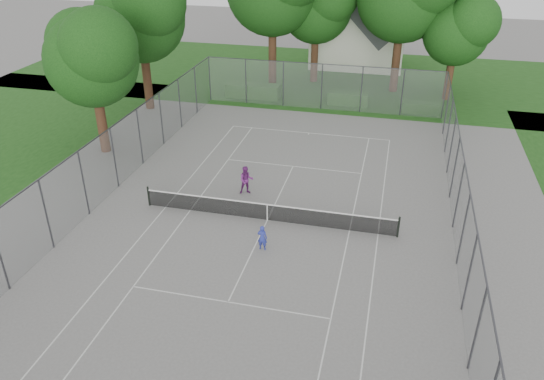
% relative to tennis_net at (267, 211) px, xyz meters
% --- Properties ---
extents(ground, '(120.00, 120.00, 0.00)m').
position_rel_tennis_net_xyz_m(ground, '(0.00, 0.00, -0.51)').
color(ground, slate).
rests_on(ground, ground).
extents(grass_far, '(60.00, 20.00, 0.00)m').
position_rel_tennis_net_xyz_m(grass_far, '(0.00, 26.00, -0.51)').
color(grass_far, '#1B4714').
rests_on(grass_far, ground).
extents(court_markings, '(11.03, 23.83, 0.01)m').
position_rel_tennis_net_xyz_m(court_markings, '(0.00, 0.00, -0.50)').
color(court_markings, silver).
rests_on(court_markings, ground).
extents(tennis_net, '(12.87, 0.10, 1.10)m').
position_rel_tennis_net_xyz_m(tennis_net, '(0.00, 0.00, 0.00)').
color(tennis_net, black).
rests_on(tennis_net, ground).
extents(perimeter_fence, '(18.08, 34.08, 3.52)m').
position_rel_tennis_net_xyz_m(perimeter_fence, '(0.00, 0.00, 1.30)').
color(perimeter_fence, '#38383D').
rests_on(perimeter_fence, ground).
extents(tree_far_midleft, '(6.94, 6.34, 9.97)m').
position_rel_tennis_net_xyz_m(tree_far_midleft, '(-1.70, 24.07, 6.34)').
color(tree_far_midleft, '#3D2216').
rests_on(tree_far_midleft, ground).
extents(tree_far_right, '(5.79, 5.28, 8.32)m').
position_rel_tennis_net_xyz_m(tree_far_right, '(9.59, 21.68, 5.20)').
color(tree_far_right, '#3D2216').
rests_on(tree_far_right, ground).
extents(tree_side_back, '(7.45, 6.81, 10.72)m').
position_rel_tennis_net_xyz_m(tree_side_back, '(-12.85, 14.00, 6.85)').
color(tree_side_back, '#3D2216').
rests_on(tree_side_back, ground).
extents(tree_side_front, '(6.34, 5.79, 9.12)m').
position_rel_tennis_net_xyz_m(tree_side_front, '(-12.08, 5.77, 5.75)').
color(tree_side_front, '#3D2216').
rests_on(tree_side_front, ground).
extents(hedge_left, '(4.41, 1.32, 1.10)m').
position_rel_tennis_net_xyz_m(hedge_left, '(-5.86, 18.47, 0.04)').
color(hedge_left, '#214F19').
rests_on(hedge_left, ground).
extents(hedge_mid, '(3.15, 0.90, 0.99)m').
position_rel_tennis_net_xyz_m(hedge_mid, '(1.92, 18.39, -0.02)').
color(hedge_mid, '#214F19').
rests_on(hedge_mid, ground).
extents(hedge_right, '(2.73, 1.00, 0.82)m').
position_rel_tennis_net_xyz_m(hedge_right, '(7.47, 17.92, -0.10)').
color(hedge_right, '#214F19').
rests_on(hedge_right, ground).
extents(house, '(8.65, 6.71, 10.77)m').
position_rel_tennis_net_xyz_m(house, '(1.41, 30.84, 3.83)').
color(house, white).
rests_on(house, ground).
extents(girl_player, '(0.46, 0.31, 1.24)m').
position_rel_tennis_net_xyz_m(girl_player, '(0.40, -2.49, 0.11)').
color(girl_player, '#2B36A3').
rests_on(girl_player, ground).
extents(woman_player, '(0.94, 0.84, 1.59)m').
position_rel_tennis_net_xyz_m(woman_player, '(-1.80, 2.49, 0.29)').
color(woman_player, '#762879').
rests_on(woman_player, ground).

